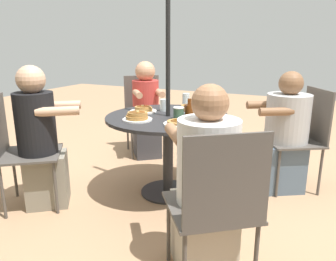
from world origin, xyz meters
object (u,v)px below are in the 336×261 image
object	(u,v)px
patio_chair_east	(144,109)
coffee_cup	(179,113)
patio_chair_south	(17,146)
pancake_plate_e	(137,117)
diner_north	(283,138)
pancake_plate_a	(191,109)
diner_south	(41,142)
pancake_plate_c	(179,123)
diner_east	(146,113)
pancake_plate_b	(143,110)
pancake_plate_d	(208,119)
drinking_glass_b	(164,105)
patio_chair_west	(217,202)
syrup_bottle	(189,111)
patio_table	(168,130)
patio_chair_north	(302,133)
drinking_glass_a	(186,100)
diner_west	(205,190)

from	to	relation	value
patio_chair_east	coffee_cup	xyz separation A→B (m)	(-0.92, 1.02, 0.24)
patio_chair_south	pancake_plate_e	world-z (taller)	patio_chair_south
diner_north	pancake_plate_a	size ratio (longest dim) A/B	4.50
diner_south	pancake_plate_c	bearing A→B (deg)	73.31
diner_east	pancake_plate_a	distance (m)	0.97
pancake_plate_b	pancake_plate_d	bearing A→B (deg)	171.92
patio_chair_south	drinking_glass_b	xyz separation A→B (m)	(-0.85, -0.92, 0.24)
patio_chair_west	syrup_bottle	size ratio (longest dim) A/B	5.66
patio_table	syrup_bottle	distance (m)	0.27
pancake_plate_c	drinking_glass_b	xyz separation A→B (m)	(0.33, -0.42, 0.04)
diner_east	patio_chair_north	bearing A→B (deg)	134.79
patio_chair_south	drinking_glass_a	size ratio (longest dim) A/B	6.90
patio_chair_north	pancake_plate_d	bearing A→B (deg)	103.90
pancake_plate_c	pancake_plate_d	xyz separation A→B (m)	(-0.17, -0.20, 0.00)
patio_chair_west	patio_table	bearing A→B (deg)	90.00
patio_table	syrup_bottle	size ratio (longest dim) A/B	6.52
patio_chair_north	pancake_plate_e	size ratio (longest dim) A/B	3.85
patio_table	diner_north	distance (m)	1.05
pancake_plate_e	drinking_glass_a	xyz separation A→B (m)	(-0.14, -0.68, 0.04)
patio_chair_north	syrup_bottle	xyz separation A→B (m)	(0.86, 0.64, 0.25)
pancake_plate_b	coffee_cup	world-z (taller)	coffee_cup
pancake_plate_b	diner_east	bearing A→B (deg)	-62.29
drinking_glass_a	diner_south	bearing A→B (deg)	52.42
patio_chair_north	patio_chair_west	distance (m)	1.64
diner_south	coffee_cup	bearing A→B (deg)	82.61
drinking_glass_b	pancake_plate_c	bearing A→B (deg)	128.39
patio_chair_north	diner_south	xyz separation A→B (m)	(1.88, 1.28, 0.02)
pancake_plate_a	coffee_cup	distance (m)	0.34
patio_chair_north	patio_chair_south	xyz separation A→B (m)	(2.02, 1.38, 0.00)
syrup_bottle	diner_south	bearing A→B (deg)	31.94
patio_table	diner_east	world-z (taller)	diner_east
pancake_plate_e	pancake_plate_a	bearing A→B (deg)	-116.95
diner_north	pancake_plate_e	world-z (taller)	diner_north
patio_chair_north	patio_chair_east	bearing A→B (deg)	49.11
patio_table	pancake_plate_e	bearing A→B (deg)	58.78
diner_west	pancake_plate_e	size ratio (longest dim) A/B	4.65
pancake_plate_c	patio_chair_south	bearing A→B (deg)	22.94
patio_chair_north	patio_table	bearing A→B (deg)	90.00
patio_chair_east	drinking_glass_b	bearing A→B (deg)	90.96
patio_chair_east	patio_table	bearing A→B (deg)	90.00
patio_chair_south	pancake_plate_a	xyz separation A→B (m)	(-1.08, -1.00, 0.21)
diner_south	diner_north	bearing A→B (deg)	87.03
patio_table	drinking_glass_b	size ratio (longest dim) A/B	9.92
patio_chair_west	pancake_plate_c	xyz separation A→B (m)	(0.54, -0.73, 0.20)
patio_chair_east	pancake_plate_d	xyz separation A→B (m)	(-1.16, 0.99, 0.20)
pancake_plate_c	syrup_bottle	size ratio (longest dim) A/B	1.47
patio_chair_west	pancake_plate_e	bearing A→B (deg)	103.83
patio_chair_east	patio_chair_south	distance (m)	1.70
pancake_plate_a	pancake_plate_e	distance (m)	0.57
patio_chair_east	pancake_plate_a	bearing A→B (deg)	102.52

